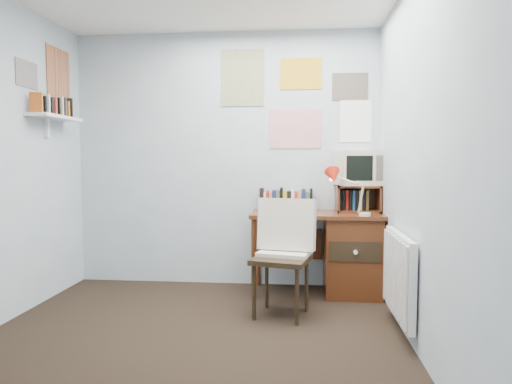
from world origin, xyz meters
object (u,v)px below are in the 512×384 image
at_px(radiator, 399,275).
at_px(wall_shelf, 55,117).
at_px(desk_chair, 281,260).
at_px(desk, 345,251).
at_px(desk_lamp, 365,195).
at_px(crt_tv, 358,166).
at_px(tv_riser, 358,198).

bearing_deg(radiator, wall_shelf, 169.11).
bearing_deg(radiator, desk_chair, 162.31).
bearing_deg(desk, desk_lamp, -57.45).
xyz_separation_m(desk_chair, crt_tv, (0.69, 0.79, 0.73)).
xyz_separation_m(desk, crt_tv, (0.12, 0.13, 0.78)).
relative_size(desk, desk_chair, 1.32).
xyz_separation_m(desk_chair, radiator, (0.86, -0.27, -0.03)).
height_order(desk, desk_chair, desk_chair).
bearing_deg(crt_tv, desk_lamp, -98.37).
height_order(desk, tv_riser, tv_riser).
bearing_deg(wall_shelf, desk_chair, -7.85).
height_order(radiator, wall_shelf, wall_shelf).
relative_size(radiator, wall_shelf, 1.29).
relative_size(desk_lamp, radiator, 0.47).
distance_m(crt_tv, wall_shelf, 2.77).
xyz_separation_m(radiator, wall_shelf, (-2.86, 0.55, 1.20)).
height_order(desk_chair, tv_riser, tv_riser).
xyz_separation_m(desk_lamp, crt_tv, (-0.02, 0.35, 0.24)).
bearing_deg(desk_lamp, tv_riser, 111.68).
relative_size(desk_chair, desk_lamp, 2.43).
height_order(desk_lamp, radiator, desk_lamp).
xyz_separation_m(tv_riser, crt_tv, (0.00, 0.02, 0.30)).
bearing_deg(tv_riser, desk, -137.04).
bearing_deg(radiator, tv_riser, 99.28).
distance_m(tv_riser, radiator, 1.15).
height_order(desk_lamp, crt_tv, crt_tv).
bearing_deg(radiator, desk, 107.24).
distance_m(desk_chair, desk_lamp, 0.97).
distance_m(desk_chair, crt_tv, 1.28).
relative_size(tv_riser, wall_shelf, 0.65).
height_order(tv_riser, crt_tv, crt_tv).
height_order(desk, desk_lamp, desk_lamp).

